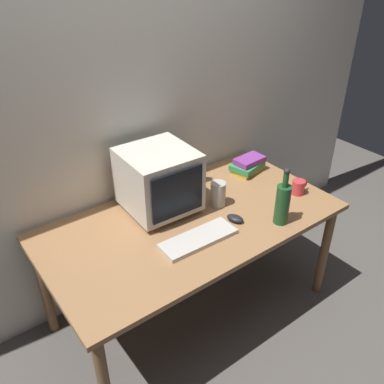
# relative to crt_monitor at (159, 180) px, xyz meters

# --- Properties ---
(ground_plane) EXTENTS (6.00, 6.00, 0.00)m
(ground_plane) POSITION_rel_crt_monitor_xyz_m (0.09, -0.20, -0.90)
(ground_plane) COLOR #56514C
(back_wall) EXTENTS (4.00, 0.08, 2.50)m
(back_wall) POSITION_rel_crt_monitor_xyz_m (0.09, 0.31, 0.35)
(back_wall) COLOR silver
(back_wall) RESTS_ON ground
(desk) EXTENTS (1.68, 0.88, 0.71)m
(desk) POSITION_rel_crt_monitor_xyz_m (0.09, -0.20, -0.27)
(desk) COLOR #9E7047
(desk) RESTS_ON ground
(crt_monitor) EXTENTS (0.39, 0.40, 0.37)m
(crt_monitor) POSITION_rel_crt_monitor_xyz_m (0.00, 0.00, 0.00)
(crt_monitor) COLOR beige
(crt_monitor) RESTS_ON desk
(keyboard) EXTENTS (0.42, 0.16, 0.02)m
(keyboard) POSITION_rel_crt_monitor_xyz_m (-0.00, -0.37, -0.18)
(keyboard) COLOR beige
(keyboard) RESTS_ON desk
(computer_mouse) EXTENTS (0.09, 0.11, 0.04)m
(computer_mouse) POSITION_rel_crt_monitor_xyz_m (0.27, -0.35, -0.17)
(computer_mouse) COLOR black
(computer_mouse) RESTS_ON desk
(bottle_tall) EXTENTS (0.08, 0.08, 0.34)m
(bottle_tall) POSITION_rel_crt_monitor_xyz_m (0.46, -0.51, -0.07)
(bottle_tall) COLOR #1E4C23
(bottle_tall) RESTS_ON desk
(bottle_short) EXTENTS (0.06, 0.06, 0.19)m
(bottle_short) POSITION_rel_crt_monitor_xyz_m (0.38, 0.11, -0.12)
(bottle_short) COLOR #1E4C23
(bottle_short) RESTS_ON desk
(book_stack) EXTENTS (0.25, 0.20, 0.10)m
(book_stack) POSITION_rel_crt_monitor_xyz_m (0.72, 0.02, -0.14)
(book_stack) COLOR gold
(book_stack) RESTS_ON desk
(mug) EXTENTS (0.12, 0.08, 0.09)m
(mug) POSITION_rel_crt_monitor_xyz_m (0.78, -0.37, -0.15)
(mug) COLOR #CC383D
(mug) RESTS_ON desk
(metal_canister) EXTENTS (0.09, 0.09, 0.15)m
(metal_canister) POSITION_rel_crt_monitor_xyz_m (0.30, -0.17, -0.12)
(metal_canister) COLOR #B7B2A8
(metal_canister) RESTS_ON desk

